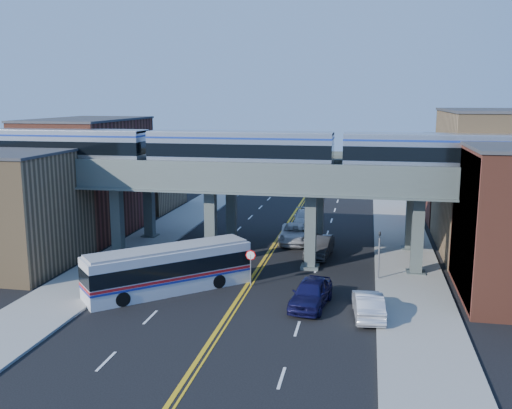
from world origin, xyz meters
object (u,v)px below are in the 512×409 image
car_lane_c (295,234)px  car_parked_curb (368,305)px  traffic_signal (379,250)px  transit_train (240,150)px  car_lane_d (304,218)px  transit_bus (169,270)px  stop_sign (251,262)px  car_lane_a (311,293)px  car_lane_b (319,247)px

car_lane_c → car_parked_curb: 18.46m
car_lane_c → traffic_signal: bearing=-57.1°
transit_train → car_lane_d: (3.37, 15.34, -8.40)m
car_lane_d → transit_bus: bearing=-112.4°
stop_sign → car_lane_a: 5.70m
transit_bus → car_parked_curb: size_ratio=2.15×
traffic_signal → car_lane_d: (-7.40, 17.34, -1.55)m
stop_sign → car_parked_curb: stop_sign is taller
stop_sign → car_lane_b: 9.51m
transit_train → traffic_signal: transit_train is taller
transit_train → car_lane_c: 11.94m
stop_sign → car_lane_d: (1.50, 20.34, -1.01)m
car_lane_a → car_lane_d: bearing=105.0°
stop_sign → car_lane_c: stop_sign is taller
car_lane_c → transit_train: bearing=-117.2°
transit_train → car_lane_d: 17.81m
transit_bus → car_lane_d: 23.57m
car_parked_curb → transit_train: bearing=-48.5°
traffic_signal → transit_bus: traffic_signal is taller
traffic_signal → car_lane_b: traffic_signal is taller
transit_train → car_lane_c: (3.37, 7.87, -8.32)m
traffic_signal → car_lane_c: bearing=126.9°
transit_train → car_lane_c: transit_train is taller
transit_train → car_lane_d: size_ratio=8.58×
car_lane_a → stop_sign: bearing=152.3°
car_lane_c → car_lane_d: size_ratio=1.16×
stop_sign → car_lane_c: bearing=83.3°
car_lane_b → transit_train: bearing=-144.6°
transit_bus → car_lane_d: size_ratio=1.99×
car_lane_b → car_lane_d: car_lane_b is taller
stop_sign → car_lane_b: size_ratio=0.50×
transit_bus → stop_sign: bearing=-19.7°
car_lane_a → transit_train: bearing=135.7°
stop_sign → car_lane_d: 20.42m
transit_train → transit_bus: (-3.41, -7.22, -7.62)m
car_lane_b → car_lane_d: bearing=107.4°
transit_train → car_lane_d: transit_train is taller
car_parked_curb → stop_sign: bearing=-33.6°
transit_train → transit_bus: 11.04m
car_lane_c → car_lane_a: bearing=-83.1°
car_lane_a → car_parked_curb: (3.60, -1.09, -0.10)m
stop_sign → transit_bus: 5.74m
car_lane_a → car_lane_b: car_lane_a is taller
transit_train → car_parked_curb: 16.08m
stop_sign → traffic_signal: traffic_signal is taller
car_lane_b → stop_sign: bearing=-110.8°
car_lane_b → car_lane_c: bearing=126.0°
car_lane_b → car_lane_c: 5.07m
car_lane_a → car_parked_curb: 3.77m
transit_train → traffic_signal: (10.77, -2.00, -6.85)m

